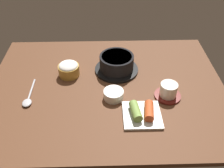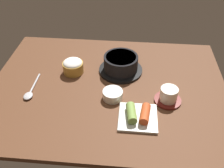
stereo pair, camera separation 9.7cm
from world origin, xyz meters
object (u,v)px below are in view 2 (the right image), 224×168
stone_pot (121,64)px  kimchi_plate (138,115)px  rice_bowl (73,66)px  tea_cup_with_saucer (168,96)px  banchan_cup_center (113,94)px  spoon (30,92)px

stone_pot → kimchi_plate: stone_pot is taller
rice_bowl → tea_cup_with_saucer: size_ratio=0.86×
stone_pot → rice_bowl: stone_pot is taller
rice_bowl → kimchi_plate: 39.31cm
stone_pot → tea_cup_with_saucer: (19.87, -18.20, -0.99)cm
banchan_cup_center → kimchi_plate: bearing=-45.2°
stone_pot → rice_bowl: 21.40cm
tea_cup_with_saucer → spoon: size_ratio=0.62×
stone_pot → tea_cup_with_saucer: 26.97cm
rice_bowl → spoon: bearing=-132.3°
tea_cup_with_saucer → banchan_cup_center: bearing=-179.3°
tea_cup_with_saucer → spoon: (-55.76, -0.74, -2.20)cm
tea_cup_with_saucer → banchan_cup_center: (-21.84, -0.27, -0.92)cm
banchan_cup_center → spoon: 33.95cm
kimchi_plate → spoon: kimchi_plate is taller
tea_cup_with_saucer → spoon: 55.81cm
stone_pot → tea_cup_with_saucer: stone_pot is taller
stone_pot → banchan_cup_center: (-1.97, -18.47, -1.92)cm
kimchi_plate → tea_cup_with_saucer: bearing=42.2°
stone_pot → banchan_cup_center: size_ratio=2.44×
tea_cup_with_saucer → spoon: bearing=-179.2°
spoon → stone_pot: bearing=27.8°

